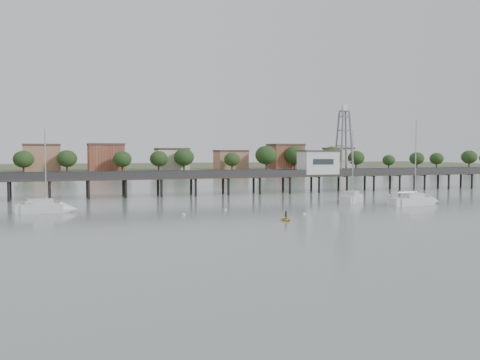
# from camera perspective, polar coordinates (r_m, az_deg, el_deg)

# --- Properties ---
(ground_plane) EXTENTS (500.00, 500.00, 0.00)m
(ground_plane) POSITION_cam_1_polar(r_m,az_deg,el_deg) (56.07, 13.93, -6.22)
(ground_plane) COLOR slate
(ground_plane) RESTS_ON ground
(pier) EXTENTS (150.00, 5.00, 5.50)m
(pier) POSITION_cam_1_polar(r_m,az_deg,el_deg) (110.68, -3.25, 0.35)
(pier) COLOR #2D2823
(pier) RESTS_ON ground
(pier_building) EXTENTS (8.40, 5.40, 5.30)m
(pier_building) POSITION_cam_1_polar(r_m,az_deg,el_deg) (119.87, 8.32, 1.90)
(pier_building) COLOR silver
(pier_building) RESTS_ON ground
(lattice_tower) EXTENTS (3.20, 3.20, 15.50)m
(lattice_tower) POSITION_cam_1_polar(r_m,az_deg,el_deg) (123.01, 11.03, 3.97)
(lattice_tower) COLOR slate
(lattice_tower) RESTS_ON ground
(sailboat_b) EXTENTS (8.08, 3.44, 12.97)m
(sailboat_b) POSITION_cam_1_polar(r_m,az_deg,el_deg) (83.42, -19.42, -2.85)
(sailboat_b) COLOR silver
(sailboat_b) RESTS_ON ground
(sailboat_c) EXTENTS (7.71, 7.32, 13.61)m
(sailboat_c) POSITION_cam_1_polar(r_m,az_deg,el_deg) (97.81, 12.05, -1.91)
(sailboat_c) COLOR silver
(sailboat_c) RESTS_ON ground
(sailboat_d) EXTENTS (9.52, 3.58, 15.27)m
(sailboat_d) POSITION_cam_1_polar(r_m,az_deg,el_deg) (95.44, 18.65, -2.13)
(sailboat_d) COLOR silver
(sailboat_d) RESTS_ON ground
(white_tender) EXTENTS (3.45, 1.78, 1.28)m
(white_tender) POSITION_cam_1_polar(r_m,az_deg,el_deg) (94.48, -20.98, -2.36)
(white_tender) COLOR silver
(white_tender) RESTS_ON ground
(yellow_dinghy) EXTENTS (1.70, 0.69, 2.31)m
(yellow_dinghy) POSITION_cam_1_polar(r_m,az_deg,el_deg) (69.84, 4.91, -4.33)
(yellow_dinghy) COLOR gold
(yellow_dinghy) RESTS_ON ground
(dinghy_occupant) EXTENTS (0.64, 1.12, 0.25)m
(dinghy_occupant) POSITION_cam_1_polar(r_m,az_deg,el_deg) (69.84, 4.91, -4.33)
(dinghy_occupant) COLOR black
(dinghy_occupant) RESTS_ON ground
(mooring_buoys) EXTENTS (93.95, 25.83, 0.39)m
(mooring_buoys) POSITION_cam_1_polar(r_m,az_deg,el_deg) (85.51, 5.10, -2.93)
(mooring_buoys) COLOR beige
(mooring_buoys) RESTS_ON ground
(far_shore) EXTENTS (500.00, 170.00, 10.40)m
(far_shore) POSITION_cam_1_polar(r_m,az_deg,el_deg) (287.65, -13.05, 1.34)
(far_shore) COLOR #475133
(far_shore) RESTS_ON ground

